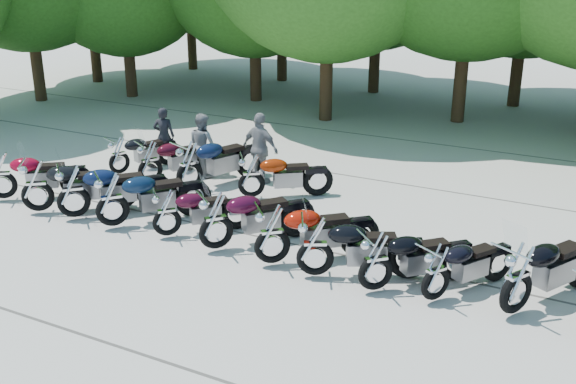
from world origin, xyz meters
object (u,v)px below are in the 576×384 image
at_px(motorcycle_1, 36,184).
at_px(rider_0, 164,136).
at_px(motorcycle_9, 436,271).
at_px(motorcycle_6, 272,233).
at_px(motorcycle_14, 150,161).
at_px(motorcycle_5, 216,219).
at_px(motorcycle_4, 166,212).
at_px(motorcycle_16, 251,174).
at_px(rider_2, 260,149).
at_px(rider_1, 203,145).
at_px(motorcycle_7, 315,245).
at_px(motorcycle_0, 1,174).
at_px(motorcycle_2, 73,190).
at_px(motorcycle_13, 119,154).
at_px(motorcycle_15, 189,164).
at_px(motorcycle_10, 518,277).
at_px(motorcycle_8, 376,260).
at_px(motorcycle_3, 112,198).

height_order(motorcycle_1, rider_0, rider_0).
relative_size(motorcycle_1, motorcycle_9, 1.19).
relative_size(motorcycle_6, motorcycle_14, 1.06).
relative_size(motorcycle_5, motorcycle_14, 1.07).
height_order(motorcycle_4, motorcycle_16, motorcycle_16).
bearing_deg(motorcycle_1, motorcycle_4, -123.05).
bearing_deg(motorcycle_6, motorcycle_14, 19.81).
distance_m(motorcycle_1, rider_2, 5.31).
bearing_deg(motorcycle_16, motorcycle_4, 135.08).
bearing_deg(motorcycle_5, rider_0, -4.92).
height_order(motorcycle_5, motorcycle_14, motorcycle_5).
relative_size(motorcycle_5, rider_2, 1.33).
bearing_deg(rider_1, motorcycle_7, 162.25).
relative_size(motorcycle_0, motorcycle_5, 0.97).
xyz_separation_m(motorcycle_2, rider_2, (2.41, 3.98, 0.21)).
distance_m(motorcycle_2, motorcycle_4, 2.40).
bearing_deg(rider_1, motorcycle_14, 80.48).
distance_m(motorcycle_1, motorcycle_13, 2.94).
relative_size(motorcycle_2, motorcycle_13, 1.21).
height_order(motorcycle_15, motorcycle_16, motorcycle_15).
bearing_deg(rider_2, rider_1, 13.60).
bearing_deg(motorcycle_9, motorcycle_0, 30.58).
xyz_separation_m(motorcycle_14, motorcycle_15, (1.20, -0.01, 0.08)).
relative_size(motorcycle_7, rider_0, 1.48).
bearing_deg(motorcycle_14, motorcycle_15, -151.25).
distance_m(motorcycle_2, motorcycle_9, 8.00).
relative_size(motorcycle_10, motorcycle_15, 0.99).
bearing_deg(rider_1, motorcycle_6, 157.20).
height_order(motorcycle_8, motorcycle_15, motorcycle_15).
relative_size(motorcycle_0, motorcycle_1, 0.95).
xyz_separation_m(motorcycle_0, motorcycle_13, (1.17, 2.72, -0.09)).
distance_m(motorcycle_9, motorcycle_13, 9.57).
bearing_deg(motorcycle_4, motorcycle_8, -139.41).
xyz_separation_m(motorcycle_1, motorcycle_4, (3.36, 0.24, -0.12)).
xyz_separation_m(motorcycle_2, rider_0, (-0.72, 4.19, 0.10)).
bearing_deg(motorcycle_16, motorcycle_5, 160.13).
height_order(motorcycle_6, motorcycle_9, motorcycle_6).
height_order(motorcycle_4, rider_0, rider_0).
bearing_deg(motorcycle_6, motorcycle_8, -134.84).
height_order(motorcycle_9, motorcycle_15, motorcycle_15).
xyz_separation_m(motorcycle_4, rider_1, (-1.63, 3.73, 0.24)).
relative_size(motorcycle_1, rider_1, 1.50).
bearing_deg(motorcycle_9, motorcycle_13, 14.05).
bearing_deg(motorcycle_15, rider_0, -17.72).
distance_m(motorcycle_15, motorcycle_16, 1.59).
bearing_deg(motorcycle_5, motorcycle_9, -141.64).
bearing_deg(motorcycle_3, motorcycle_9, -141.20).
xyz_separation_m(motorcycle_3, motorcycle_7, (4.75, -0.10, -0.03)).
height_order(motorcycle_8, motorcycle_13, motorcycle_8).
xyz_separation_m(motorcycle_9, rider_2, (-5.59, 3.95, 0.32)).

